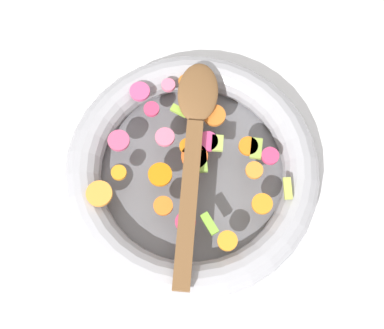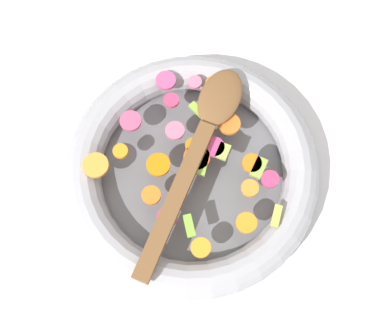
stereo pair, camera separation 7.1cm
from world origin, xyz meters
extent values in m
plane|color=silver|center=(0.00, 0.00, 0.00)|extent=(4.00, 4.00, 0.00)
cylinder|color=slate|center=(0.00, 0.00, 0.01)|extent=(0.30, 0.30, 0.01)
torus|color=#9E9EA5|center=(0.00, 0.00, 0.03)|extent=(0.35, 0.35, 0.05)
cylinder|color=orange|center=(-0.10, -0.08, 0.05)|extent=(0.04, 0.04, 0.01)
cylinder|color=orange|center=(-0.02, 0.08, 0.05)|extent=(0.04, 0.04, 0.01)
cylinder|color=orange|center=(-0.05, 0.11, 0.05)|extent=(0.02, 0.02, 0.01)
cylinder|color=orange|center=(0.10, -0.02, 0.05)|extent=(0.03, 0.03, 0.01)
cylinder|color=orange|center=(-0.02, -0.07, 0.05)|extent=(0.03, 0.03, 0.01)
cylinder|color=orange|center=(0.08, -0.08, 0.05)|extent=(0.04, 0.04, 0.01)
cylinder|color=orange|center=(0.01, 0.08, 0.05)|extent=(0.04, 0.04, 0.01)
cylinder|color=orange|center=(0.00, 0.01, 0.05)|extent=(0.05, 0.05, 0.01)
cylinder|color=orange|center=(0.06, 0.05, 0.05)|extent=(0.03, 0.03, 0.01)
cylinder|color=orange|center=(-0.01, 0.02, 0.05)|extent=(0.02, 0.02, 0.01)
cylinder|color=orange|center=(-0.09, -0.04, 0.05)|extent=(0.02, 0.02, 0.01)
cylinder|color=orange|center=(0.08, 0.02, 0.05)|extent=(0.03, 0.03, 0.01)
cylinder|color=orange|center=(-0.04, -0.03, 0.05)|extent=(0.04, 0.04, 0.01)
cube|color=#BAC64C|center=(0.13, 0.01, 0.05)|extent=(0.02, 0.03, 0.01)
cube|color=#96C13D|center=(-0.04, 0.07, 0.05)|extent=(0.03, 0.01, 0.01)
cube|color=#82C33A|center=(0.05, -0.07, 0.05)|extent=(0.03, 0.03, 0.01)
cube|color=#88B442|center=(0.01, 0.01, 0.05)|extent=(0.03, 0.03, 0.01)
cube|color=#92AC44|center=(0.08, 0.05, 0.05)|extent=(0.02, 0.03, 0.01)
cube|color=#A8C153|center=(0.02, 0.04, 0.05)|extent=(0.02, 0.03, 0.01)
cylinder|color=#D1407C|center=(0.01, 0.04, 0.05)|extent=(0.04, 0.04, 0.01)
cylinder|color=pink|center=(-0.07, 0.10, 0.05)|extent=(0.02, 0.02, 0.01)
cylinder|color=#D13966|center=(0.02, -0.08, 0.05)|extent=(0.03, 0.03, 0.01)
cylinder|color=#D54C82|center=(-0.10, 0.08, 0.05)|extent=(0.04, 0.04, 0.01)
cylinder|color=#DB3968|center=(0.10, 0.04, 0.05)|extent=(0.02, 0.02, 0.01)
cylinder|color=#E56A89|center=(-0.05, 0.02, 0.05)|extent=(0.03, 0.03, 0.01)
cylinder|color=#D24E78|center=(-0.10, 0.00, 0.05)|extent=(0.03, 0.03, 0.01)
cylinder|color=#DC3A64|center=(-0.08, 0.06, 0.05)|extent=(0.03, 0.03, 0.01)
cube|color=brown|center=(0.01, -0.05, 0.06)|extent=(0.07, 0.22, 0.01)
ellipsoid|color=brown|center=(-0.02, 0.10, 0.06)|extent=(0.08, 0.10, 0.01)
camera|label=1|loc=(0.07, -0.22, 0.73)|focal=50.00mm
camera|label=2|loc=(0.14, -0.19, 0.73)|focal=50.00mm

